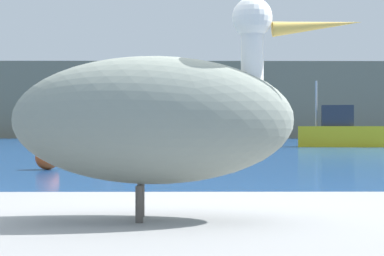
{
  "coord_description": "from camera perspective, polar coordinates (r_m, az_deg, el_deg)",
  "views": [
    {
      "loc": [
        -0.18,
        -3.07,
        0.95
      ],
      "look_at": [
        0.0,
        21.85,
        1.04
      ],
      "focal_mm": 59.76,
      "sensor_mm": 36.0,
      "label": 1
    }
  ],
  "objects": [
    {
      "name": "mooring_buoy",
      "position": [
        15.82,
        -12.77,
        -2.6
      ],
      "size": [
        0.58,
        0.58,
        0.58
      ],
      "primitive_type": "sphere",
      "color": "#E54C19",
      "rests_on": "ground"
    },
    {
      "name": "hillside_backdrop",
      "position": [
        81.77,
        -0.3,
        2.31
      ],
      "size": [
        140.0,
        14.31,
        9.07
      ],
      "primitive_type": "cube",
      "color": "#7F755B",
      "rests_on": "ground"
    },
    {
      "name": "fishing_boat_yellow",
      "position": [
        37.75,
        13.27,
        -0.36
      ],
      "size": [
        5.39,
        2.46,
        3.83
      ],
      "rotation": [
        0.0,
        0.0,
        2.97
      ],
      "color": "yellow",
      "rests_on": "ground"
    },
    {
      "name": "fishing_boat_orange",
      "position": [
        45.24,
        -5.26,
        -0.21
      ],
      "size": [
        5.67,
        2.54,
        4.16
      ],
      "rotation": [
        0.0,
        0.0,
        3.34
      ],
      "color": "orange",
      "rests_on": "ground"
    },
    {
      "name": "pelican",
      "position": [
        2.51,
        -3.12,
        0.92
      ],
      "size": [
        1.39,
        0.52,
        0.88
      ],
      "rotation": [
        0.0,
        0.0,
        0.04
      ],
      "color": "gray",
      "rests_on": "pier_dock"
    }
  ]
}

